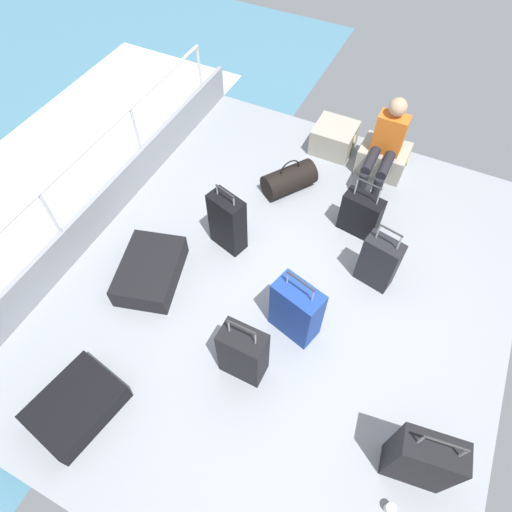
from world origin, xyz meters
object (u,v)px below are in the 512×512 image
passenger_seated (386,143)px  cargo_crate_1 (383,158)px  suitcase_2 (76,406)px  suitcase_3 (361,214)px  suitcase_1 (379,262)px  paper_cup (390,509)px  suitcase_5 (422,460)px  suitcase_6 (228,222)px  suitcase_0 (243,353)px  suitcase_4 (150,271)px  cargo_crate_0 (334,138)px  suitcase_7 (296,310)px  duffel_bag (289,179)px

passenger_seated → cargo_crate_1: bearing=90.0°
suitcase_2 → suitcase_3: suitcase_3 is taller
suitcase_1 → paper_cup: (0.75, -1.97, -0.26)m
suitcase_5 → suitcase_6: suitcase_5 is taller
suitcase_0 → suitcase_6: bearing=123.6°
suitcase_4 → cargo_crate_0: bearing=70.1°
suitcase_0 → suitcase_5: bearing=-6.2°
suitcase_5 → suitcase_2: bearing=-163.5°
suitcase_1 → paper_cup: 2.12m
suitcase_1 → suitcase_7: bearing=-120.8°
passenger_seated → duffel_bag: (-0.90, -0.66, -0.38)m
suitcase_2 → suitcase_6: 2.21m
passenger_seated → suitcase_5: 3.33m
suitcase_5 → suitcase_7: (-1.33, 0.75, -0.02)m
suitcase_3 → suitcase_7: suitcase_7 is taller
suitcase_5 → suitcase_6: bearing=149.9°
suitcase_3 → suitcase_4: size_ratio=0.79×
cargo_crate_0 → passenger_seated: bearing=-21.6°
suitcase_6 → suitcase_5: bearing=-30.1°
suitcase_0 → cargo_crate_1: bearing=83.6°
suitcase_2 → paper_cup: 2.65m
suitcase_4 → duffel_bag: bearing=67.2°
cargo_crate_1 → suitcase_2: cargo_crate_1 is taller
cargo_crate_1 → duffel_bag: (-0.90, -0.83, -0.02)m
suitcase_2 → suitcase_6: size_ratio=0.98×
cargo_crate_1 → suitcase_0: suitcase_0 is taller
cargo_crate_0 → suitcase_2: (-0.78, -4.15, -0.07)m
suitcase_3 → duffel_bag: size_ratio=1.06×
cargo_crate_1 → passenger_seated: (-0.00, -0.18, 0.36)m
suitcase_4 → suitcase_5: 2.96m
suitcase_1 → cargo_crate_0: bearing=122.0°
suitcase_2 → suitcase_5: size_ratio=0.92×
suitcase_1 → suitcase_3: bearing=122.6°
suitcase_6 → paper_cup: suitcase_6 is taller
duffel_bag → suitcase_0: bearing=-76.3°
suitcase_1 → passenger_seated: bearing=105.8°
suitcase_5 → suitcase_6: (-2.38, 1.38, -0.00)m
suitcase_6 → duffel_bag: suitcase_6 is taller
suitcase_3 → suitcase_1: bearing=-57.4°
passenger_seated → suitcase_2: 4.17m
suitcase_2 → paper_cup: bearing=9.6°
suitcase_2 → suitcase_3: (1.51, 2.98, 0.15)m
suitcase_0 → suitcase_7: bearing=67.0°
cargo_crate_1 → passenger_seated: size_ratio=0.58×
cargo_crate_1 → suitcase_1: suitcase_1 is taller
suitcase_6 → suitcase_7: 1.22m
suitcase_2 → suitcase_7: (1.35, 1.54, 0.23)m
cargo_crate_1 → suitcase_4: cargo_crate_1 is taller
passenger_seated → suitcase_4: passenger_seated is taller
cargo_crate_0 → cargo_crate_1: (0.67, -0.09, -0.01)m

